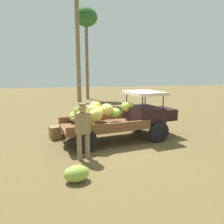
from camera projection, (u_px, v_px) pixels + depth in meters
name	position (u px, v px, depth m)	size (l,w,h in m)	color
ground_plane	(113.00, 142.00, 7.72)	(60.00, 60.00, 0.00)	brown
truck	(121.00, 117.00, 7.87)	(4.62, 2.34, 1.83)	black
farmer	(83.00, 128.00, 6.09)	(0.56, 0.53, 1.70)	#847251
wooden_crate	(56.00, 132.00, 8.16)	(0.49, 0.37, 0.48)	olive
loose_banana_bunch	(77.00, 174.00, 4.93)	(0.60, 0.42, 0.40)	#90B041
forest_tree_5	(86.00, 21.00, 19.07)	(2.07, 2.07, 8.35)	brown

